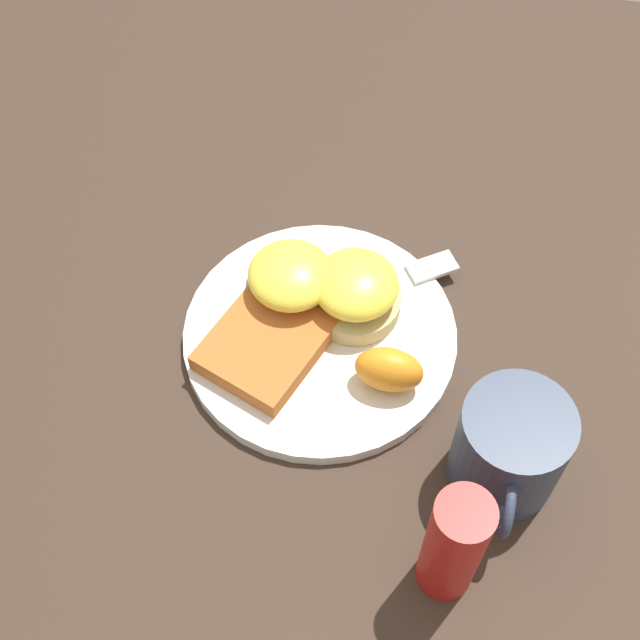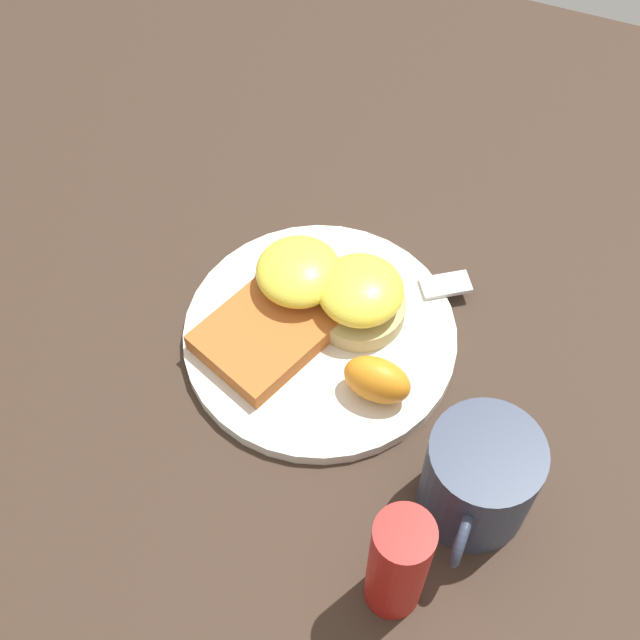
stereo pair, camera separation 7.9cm
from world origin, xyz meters
name	(u,v)px [view 1 (the left image)]	position (x,y,z in m)	size (l,w,h in m)	color
ground_plane	(320,340)	(0.00, 0.00, 0.00)	(1.10, 1.10, 0.00)	#38281E
plate	(320,336)	(0.00, 0.00, 0.01)	(0.25, 0.25, 0.01)	silver
sandwich_benedict_left	(355,291)	(-0.03, 0.03, 0.04)	(0.08, 0.08, 0.06)	tan
sandwich_benedict_right	(291,282)	(-0.03, -0.03, 0.04)	(0.08, 0.08, 0.06)	tan
hashbrown_patty	(267,343)	(0.03, -0.04, 0.02)	(0.11, 0.09, 0.02)	#B66129
orange_wedge	(389,370)	(0.04, 0.07, 0.04)	(0.06, 0.04, 0.04)	orange
fork	(361,291)	(-0.05, 0.03, 0.02)	(0.14, 0.20, 0.00)	silver
cup	(509,449)	(0.10, 0.17, 0.05)	(0.12, 0.09, 0.10)	#2D384C
condiment_bottle	(454,546)	(0.20, 0.14, 0.07)	(0.04, 0.04, 0.13)	#B21914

